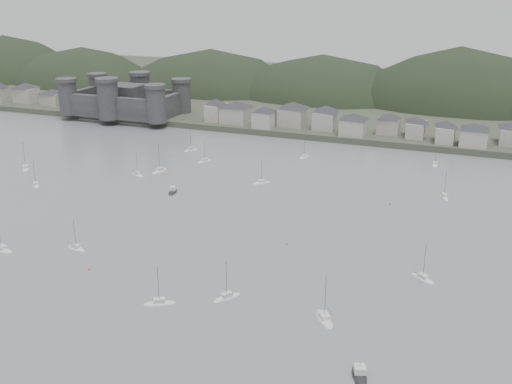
% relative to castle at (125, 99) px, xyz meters
% --- Properties ---
extents(ground, '(900.00, 900.00, 0.00)m').
position_rel_castle_xyz_m(ground, '(120.00, -179.80, -10.96)').
color(ground, slate).
rests_on(ground, ground).
extents(far_shore_land, '(900.00, 250.00, 3.00)m').
position_rel_castle_xyz_m(far_shore_land, '(120.00, 115.20, -9.46)').
color(far_shore_land, '#383D2D').
rests_on(far_shore_land, ground).
extents(forested_ridge, '(851.55, 103.94, 102.57)m').
position_rel_castle_xyz_m(forested_ridge, '(124.83, 89.60, -22.25)').
color(forested_ridge, black).
rests_on(forested_ridge, ground).
extents(castle, '(66.00, 43.00, 20.00)m').
position_rel_castle_xyz_m(castle, '(0.00, 0.00, 0.00)').
color(castle, '#2F2F31').
rests_on(castle, far_shore_land).
extents(waterfront_town, '(451.48, 28.46, 12.92)m').
position_rel_castle_xyz_m(waterfront_town, '(170.59, 3.54, -2.30)').
color(waterfront_town, '#A09C92').
rests_on(waterfront_town, far_shore_land).
extents(moored_fleet, '(236.54, 176.94, 13.04)m').
position_rel_castle_xyz_m(moored_fleet, '(115.31, -115.55, -10.79)').
color(moored_fleet, silver).
rests_on(moored_fleet, ground).
extents(motor_launch_near, '(5.38, 8.24, 3.86)m').
position_rel_castle_xyz_m(motor_launch_near, '(172.16, -181.91, -10.67)').
color(motor_launch_near, black).
rests_on(motor_launch_near, ground).
extents(motor_launch_far, '(4.37, 7.76, 3.76)m').
position_rel_castle_xyz_m(motor_launch_far, '(85.56, -100.50, -10.67)').
color(motor_launch_far, black).
rests_on(motor_launch_far, ground).
extents(mooring_buoys, '(177.90, 138.14, 0.70)m').
position_rel_castle_xyz_m(mooring_buoys, '(119.38, -124.35, -10.81)').
color(mooring_buoys, '#BC5D3E').
rests_on(mooring_buoys, ground).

